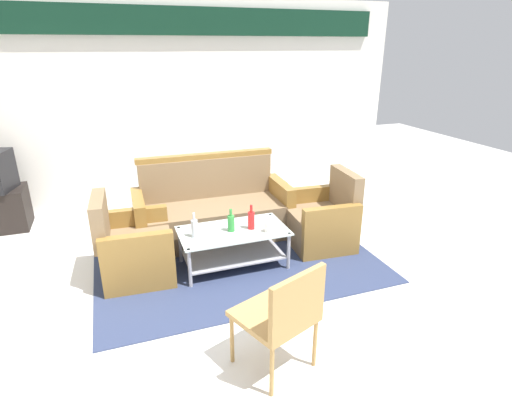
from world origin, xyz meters
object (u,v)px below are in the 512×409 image
armchair_left (134,249)px  bottle_green (231,223)px  armchair_right (322,221)px  couch (213,212)px  coffee_table (233,242)px  bottle_red (251,220)px  wicker_chair (283,312)px  bottle_clear (194,228)px  cup (268,227)px

armchair_left → bottle_green: (0.96, -0.16, 0.21)m
bottle_green → armchair_right: bearing=8.1°
couch → coffee_table: (0.02, -0.76, -0.04)m
couch → bottle_green: size_ratio=7.59×
couch → bottle_red: 0.83m
couch → bottle_green: bearing=91.3°
armchair_left → wicker_chair: armchair_left is taller
couch → bottle_clear: couch is taller
bottle_clear → bottle_red: bearing=-0.7°
armchair_left → bottle_clear: (0.58, -0.17, 0.22)m
bottle_green → cup: (0.35, -0.15, -0.04)m
wicker_chair → couch: bearing=66.5°
couch → cup: couch is taller
couch → wicker_chair: couch is taller
bottle_clear → cup: bottle_clear is taller
armchair_right → bottle_red: 0.96m
bottle_red → cup: bearing=-43.4°
armchair_right → cup: bearing=115.5°
bottle_green → bottle_red: bearing=-4.4°
armchair_right → bottle_red: bearing=105.0°
armchair_left → bottle_clear: 0.65m
cup → bottle_green: bearing=157.3°
couch → bottle_red: (0.21, -0.78, 0.19)m
armchair_left → bottle_red: bearing=84.7°
bottle_green → wicker_chair: (-0.09, -1.54, -0.01)m
bottle_clear → couch: bearing=64.3°
couch → armchair_left: size_ratio=2.13×
coffee_table → cup: size_ratio=11.00×
coffee_table → bottle_green: 0.23m
armchair_left → cup: size_ratio=8.50×
coffee_table → cup: cup is taller
couch → bottle_green: couch is taller
bottle_red → cup: (0.14, -0.13, -0.05)m
coffee_table → bottle_green: (-0.02, -0.01, 0.23)m
bottle_green → bottle_red: (0.21, -0.02, 0.01)m
bottle_red → couch: bearing=105.1°
cup → wicker_chair: (-0.44, -1.39, 0.03)m
bottle_red → wicker_chair: (-0.30, -1.52, -0.01)m
couch → armchair_left: bearing=33.5°
armchair_right → bottle_green: bearing=102.2°
armchair_left → coffee_table: bearing=84.5°
couch → armchair_right: size_ratio=2.13×
armchair_right → wicker_chair: size_ratio=1.01×
bottle_red → coffee_table: bearing=172.2°
bottle_red → wicker_chair: bearing=-101.3°
wicker_chair → cup: bearing=51.2°
coffee_table → bottle_red: bearing=-7.8°
armchair_left → coffee_table: 0.99m
coffee_table → bottle_red: (0.19, -0.03, 0.24)m
armchair_right → wicker_chair: 2.10m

